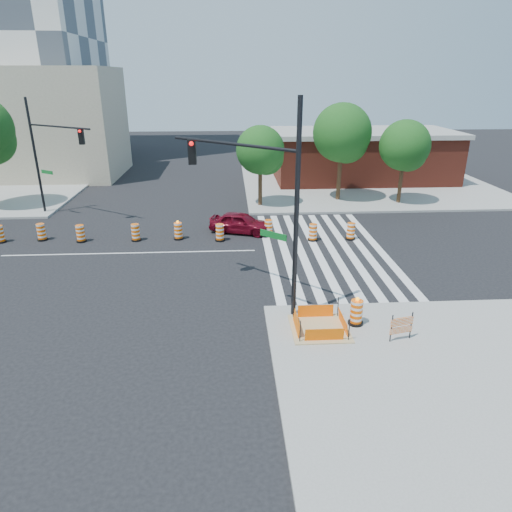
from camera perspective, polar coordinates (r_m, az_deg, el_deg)
The scene contains 24 objects.
ground at distance 26.45m, azimuth -15.49°, elevation 0.36°, with size 120.00×120.00×0.00m, color black.
sidewalk_ne at distance 44.84m, azimuth 12.87°, elevation 9.31°, with size 22.00×22.00×0.15m, color gray.
crosswalk_east at distance 26.37m, azimuth 8.44°, elevation 0.89°, with size 6.75×13.50×0.01m.
lane_centerline at distance 26.45m, azimuth -15.49°, elevation 0.37°, with size 14.00×0.12×0.01m, color silver.
excavation_pit at distance 17.93m, azimuth 7.94°, elevation -8.82°, with size 2.20×2.20×0.90m.
brick_storefront at distance 44.44m, azimuth 13.11°, elevation 12.13°, with size 16.50×8.50×4.60m.
beige_midrise at distance 49.57m, azimuth -25.09°, elevation 14.80°, with size 14.00×10.00×10.00m, color tan.
red_coupe at distance 28.66m, azimuth -1.95°, elevation 4.20°, with size 1.56×3.87×1.32m, color #630817.
signal_pole_se at distance 18.07m, azimuth 0.39°, elevation 8.67°, with size 4.93×4.33×8.48m.
signal_pole_nw at distance 34.10m, azimuth -24.45°, elevation 12.24°, with size 4.98×3.38×7.79m.
pit_drum at distance 18.32m, azimuth 12.42°, elevation -6.97°, with size 0.59×0.59×1.17m.
barricade at distance 17.65m, azimuth 17.72°, elevation -8.28°, with size 0.91×0.26×1.09m.
tree_north_c at distance 33.94m, azimuth 0.61°, elevation 12.77°, with size 3.52×3.52×5.98m.
tree_north_d at distance 36.01m, azimuth 10.74°, elevation 14.51°, with size 4.38×4.38×7.44m.
tree_north_e at distance 36.29m, azimuth 18.11°, elevation 12.68°, with size 3.71×3.71×6.31m.
median_drum_1 at distance 30.95m, azimuth -29.38°, elevation 2.33°, with size 0.60×0.60×1.02m.
median_drum_2 at distance 30.22m, azimuth -25.24°, elevation 2.66°, with size 0.60×0.60×1.02m.
median_drum_3 at distance 29.03m, azimuth -21.07°, elevation 2.58°, with size 0.60×0.60×1.02m.
median_drum_4 at distance 28.21m, azimuth -14.81°, elevation 2.80°, with size 0.60×0.60×1.02m.
median_drum_5 at distance 27.93m, azimuth -9.69°, elevation 3.05°, with size 0.60×0.60×1.18m.
median_drum_6 at distance 27.35m, azimuth -4.54°, elevation 2.88°, with size 0.60×0.60×1.02m.
median_drum_7 at distance 28.07m, azimuth 1.57°, elevation 3.44°, with size 0.60×0.60×1.02m.
median_drum_8 at distance 27.49m, azimuth 7.13°, elevation 2.88°, with size 0.60×0.60×1.02m.
median_drum_9 at distance 28.07m, azimuth 11.77°, elevation 2.98°, with size 0.60×0.60×1.02m.
Camera 1 is at (5.66, -24.12, 9.25)m, focal length 32.00 mm.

